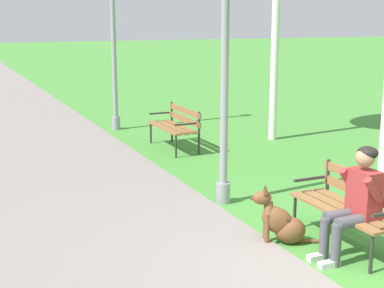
{
  "coord_description": "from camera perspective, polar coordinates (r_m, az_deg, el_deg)",
  "views": [
    {
      "loc": [
        -3.75,
        -4.15,
        2.58
      ],
      "look_at": [
        -0.67,
        2.7,
        0.9
      ],
      "focal_mm": 52.65,
      "sensor_mm": 36.0,
      "label": 1
    }
  ],
  "objects": [
    {
      "name": "ground_plane",
      "position": [
        6.16,
        16.63,
        -12.73
      ],
      "size": [
        120.0,
        120.0,
        0.0
      ],
      "primitive_type": "plane",
      "color": "#478E38"
    },
    {
      "name": "lamp_post_near",
      "position": [
        7.71,
        3.35,
        8.76
      ],
      "size": [
        0.24,
        0.24,
        3.99
      ],
      "color": "gray",
      "rests_on": "ground"
    },
    {
      "name": "park_bench_near",
      "position": [
        6.74,
        15.89,
        -5.77
      ],
      "size": [
        0.55,
        1.5,
        0.85
      ],
      "color": "olive",
      "rests_on": "ground"
    },
    {
      "name": "park_bench_mid",
      "position": [
        11.29,
        -1.59,
        2.06
      ],
      "size": [
        0.55,
        1.5,
        0.85
      ],
      "color": "olive",
      "rests_on": "ground"
    },
    {
      "name": "person_seated_on_near_bench",
      "position": [
        6.35,
        16.26,
        -5.35
      ],
      "size": [
        0.74,
        0.49,
        1.25
      ],
      "color": "#4C4C51",
      "rests_on": "ground"
    },
    {
      "name": "lamp_post_mid",
      "position": [
        13.25,
        -8.0,
        11.99
      ],
      "size": [
        0.24,
        0.24,
        4.77
      ],
      "color": "gray",
      "rests_on": "ground"
    },
    {
      "name": "dog_brown",
      "position": [
        6.7,
        9.05,
        -7.84
      ],
      "size": [
        0.79,
        0.46,
        0.71
      ],
      "color": "brown",
      "rests_on": "ground"
    }
  ]
}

